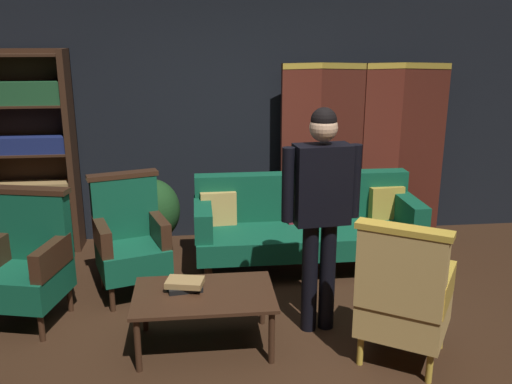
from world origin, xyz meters
name	(u,v)px	position (x,y,z in m)	size (l,w,h in m)	color
ground_plane	(268,349)	(0.00, 0.00, 0.00)	(10.00, 10.00, 0.00)	#331E11
back_wall	(239,110)	(0.00, 2.45, 1.40)	(7.20, 0.10, 2.80)	black
folding_screen	(361,150)	(1.28, 2.16, 0.99)	(1.74, 0.31, 1.90)	#5B2319
bookshelf	(29,147)	(-2.15, 2.19, 1.08)	(0.90, 0.32, 2.05)	#382114
velvet_couch	(305,221)	(0.55, 1.45, 0.45)	(2.12, 0.78, 0.88)	#382114
coffee_table	(204,299)	(-0.45, 0.10, 0.37)	(1.00, 0.64, 0.42)	#382114
armchair_gilt_accent	(404,296)	(0.88, -0.24, 0.49)	(0.80, 0.80, 1.04)	gold
armchair_wing_left	(28,262)	(-1.80, 0.64, 0.49)	(0.70, 0.70, 1.04)	#382114
armchair_wing_right	(130,239)	(-1.06, 1.05, 0.49)	(0.73, 0.72, 1.04)	#382114
standing_figure	(321,201)	(0.41, 0.26, 1.03)	(0.59, 0.25, 1.70)	black
potted_plant	(153,214)	(-0.92, 1.74, 0.48)	(0.54, 0.54, 0.83)	brown
book_black_cloth	(185,287)	(-0.58, 0.16, 0.44)	(0.24, 0.16, 0.04)	black
book_tan_leather	(185,282)	(-0.58, 0.16, 0.48)	(0.26, 0.17, 0.04)	#9E7A47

